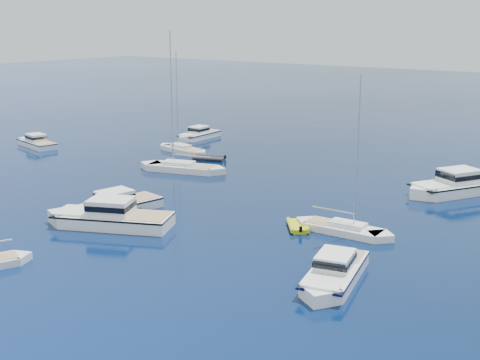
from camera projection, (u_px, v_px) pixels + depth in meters
name	position (u px, v px, depth m)	size (l,w,h in m)	color
ground	(19.00, 286.00, 42.09)	(400.00, 400.00, 0.00)	navy
motor_cruiser_right	(334.00, 282.00, 42.78)	(2.98, 9.72, 2.55)	white
motor_cruiser_left	(113.00, 213.00, 58.12)	(3.08, 10.08, 2.64)	white
motor_cruiser_centre	(109.00, 226.00, 54.43)	(3.64, 11.89, 3.12)	silver
motor_cruiser_far_l	(36.00, 146.00, 88.68)	(2.68, 8.77, 2.30)	silver
motor_cruiser_distant	(456.00, 193.00, 64.63)	(3.76, 12.30, 3.23)	white
motor_cruiser_horizon	(198.00, 138.00, 94.67)	(2.71, 8.85, 2.32)	white
sailboat_mid_l	(182.00, 171.00, 74.22)	(2.94, 11.30, 16.62)	silver
sailboat_centre	(343.00, 233.00, 52.67)	(2.40, 9.22, 13.55)	silver
sailboat_far_l	(183.00, 152.00, 84.95)	(2.44, 9.38, 13.78)	silver
tender_yellow	(298.00, 228.00, 53.83)	(1.97, 3.57, 0.95)	#C9CE0C
tender_grey_near	(141.00, 217.00, 56.85)	(1.82, 3.25, 0.95)	black
tender_grey_far	(209.00, 160.00, 80.11)	(2.25, 4.20, 0.95)	black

